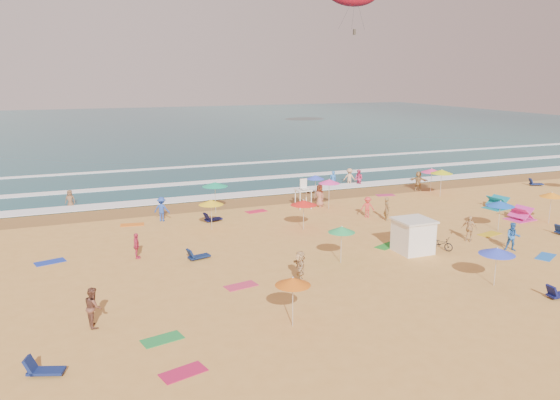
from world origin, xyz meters
name	(u,v)px	position (x,y,z in m)	size (l,w,h in m)	color
ground	(299,242)	(0.00, 0.00, 0.00)	(220.00, 220.00, 0.00)	gold
ocean	(136,128)	(0.00, 84.00, 0.00)	(220.00, 140.00, 0.18)	#0C4756
wet_sand	(242,202)	(0.00, 12.50, 0.01)	(220.00, 220.00, 0.00)	olive
surf_foam	(215,183)	(0.00, 21.32, 0.10)	(200.00, 18.70, 0.05)	white
cabana	(413,237)	(5.83, -4.44, 1.00)	(2.00, 2.00, 2.00)	white
cabana_roof	(414,220)	(5.83, -4.44, 2.06)	(2.20, 2.20, 0.12)	silver
bicycle	(441,243)	(7.73, -4.74, 0.42)	(0.56, 1.60, 0.84)	black
lifeguard_stand	(303,196)	(4.10, 8.50, 1.05)	(1.20, 1.20, 2.10)	white
beach_umbrellas	(321,205)	(2.10, 1.04, 2.14)	(63.31, 24.93, 0.79)	blue
loungers	(376,247)	(4.01, -3.18, 0.17)	(56.68, 22.51, 0.34)	#0E1248
towels	(296,250)	(-0.79, -1.44, 0.01)	(30.26, 24.73, 0.03)	#B41645
popup_tents	(509,206)	(18.59, 0.82, 0.60)	(3.22, 5.39, 1.20)	#D72F9C
beachgoers	(304,210)	(2.56, 4.95, 0.83)	(40.48, 25.02, 2.14)	red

